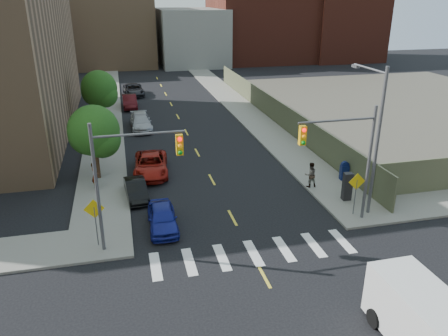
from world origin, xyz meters
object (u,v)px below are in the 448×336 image
parked_car_blue (162,218)px  parked_car_red (151,165)px  parked_car_silver (141,123)px  mailbox (344,171)px  parked_car_black (136,190)px  cargo_van (426,323)px  parked_car_maroon (130,102)px  payphone (347,186)px  pedestrian_east (310,175)px  pedestrian_west (95,176)px  parked_car_grey (134,90)px  parked_car_white (140,119)px

parked_car_blue → parked_car_red: parked_car_red is taller
parked_car_red → parked_car_silver: size_ratio=1.10×
parked_car_blue → parked_car_silver: size_ratio=0.82×
mailbox → parked_car_black: bearing=-177.9°
cargo_van → parked_car_red: bearing=112.4°
parked_car_maroon → payphone: payphone is taller
parked_car_red → cargo_van: size_ratio=0.98×
parked_car_silver → pedestrian_east: pedestrian_east is taller
mailbox → payphone: (-1.44, -3.05, 0.26)m
parked_car_blue → cargo_van: size_ratio=0.74×
parked_car_silver → payphone: bearing=-60.4°
parked_car_blue → pedestrian_east: bearing=17.6°
parked_car_blue → mailbox: 13.95m
pedestrian_east → pedestrian_west: bearing=-11.5°
parked_car_grey → pedestrian_east: bearing=-75.8°
pedestrian_west → pedestrian_east: pedestrian_west is taller
parked_car_black → pedestrian_west: 3.26m
payphone → pedestrian_east: (-1.46, 2.46, -0.04)m
parked_car_silver → mailbox: (13.40, -16.48, 0.11)m
parked_car_maroon → cargo_van: size_ratio=0.84×
payphone → parked_car_grey: bearing=112.6°
parked_car_red → pedestrian_west: bearing=-146.7°
parked_car_black → parked_car_silver: 15.86m
parked_car_silver → parked_car_white: 1.10m
parked_car_black → pedestrian_east: 11.88m
parked_car_black → cargo_van: (9.81, -16.05, 0.69)m
parked_car_silver → parked_car_white: bearing=88.2°
parked_car_silver → pedestrian_east: (10.50, -17.08, 0.33)m
parked_car_blue → parked_car_grey: (0.03, 36.34, 0.06)m
parked_car_grey → cargo_van: bearing=-83.3°
parked_car_maroon → pedestrian_west: 23.45m
parked_car_grey → pedestrian_east: pedestrian_east is taller
parked_car_grey → payphone: (11.96, -35.63, 0.33)m
parked_car_white → parked_car_maroon: 8.25m
parked_car_white → payphone: payphone is taller
parked_car_maroon → cargo_van: bearing=-78.1°
parked_car_white → parked_car_maroon: parked_car_white is taller
mailbox → payphone: 3.39m
parked_car_blue → parked_car_white: bearing=90.8°
pedestrian_west → parked_car_grey: bearing=-24.2°
parked_car_black → parked_car_grey: bearing=83.2°
parked_car_grey → payphone: size_ratio=2.89×
parked_car_grey → cargo_van: cargo_van is taller
parked_car_grey → pedestrian_west: bearing=-100.8°
cargo_van → pedestrian_east: 14.91m
cargo_van → pedestrian_west: cargo_van is taller
mailbox → pedestrian_east: pedestrian_east is taller
parked_car_blue → parked_car_white: size_ratio=0.88×
parked_car_black → parked_car_white: 16.96m
parked_car_red → payphone: 14.24m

